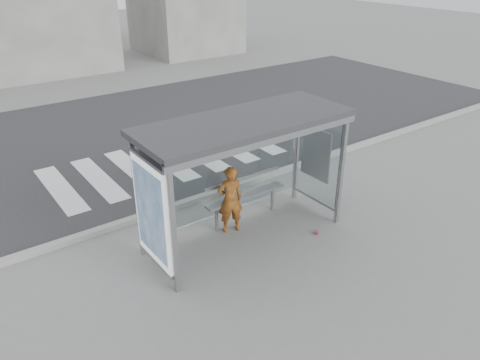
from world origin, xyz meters
The scene contains 9 objects.
ground centered at (0.00, 0.00, 0.00)m, with size 80.00×80.00×0.00m, color slate.
road centered at (0.00, 7.00, 0.00)m, with size 30.00×10.00×0.01m, color black.
curb centered at (0.00, 1.95, 0.06)m, with size 30.00×0.18×0.12m, color gray.
crosswalk centered at (0.50, 4.50, 0.00)m, with size 6.55×3.00×0.00m.
bus_shelter centered at (-0.37, 0.06, 1.98)m, with size 4.25×1.65×2.62m.
building_center centered at (0.00, 18.00, 2.50)m, with size 8.00×5.00×5.00m, color slate.
person centered at (-0.10, 0.40, 0.76)m, with size 0.55×0.36×1.51m, color #BF4D12.
bench centered at (0.43, 0.58, 0.60)m, with size 1.98×0.24×1.02m.
soda_can centered at (1.32, -0.79, 0.04)m, with size 0.07×0.07×0.13m, color #D9405F.
Camera 1 is at (-4.94, -6.66, 5.47)m, focal length 35.00 mm.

